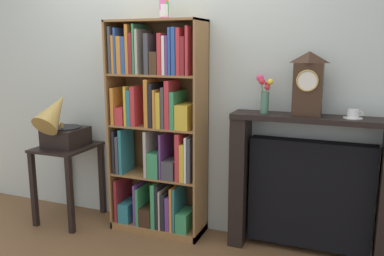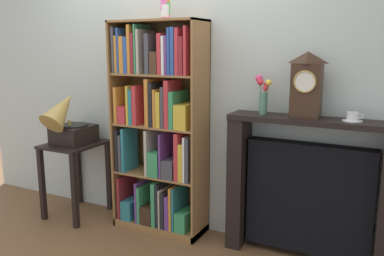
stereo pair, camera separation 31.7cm
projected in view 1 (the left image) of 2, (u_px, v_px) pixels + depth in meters
name	position (u px, v px, depth m)	size (l,w,h in m)	color
ground_plane	(152.00, 236.00, 3.44)	(7.89, 6.40, 0.02)	brown
wall_back	(188.00, 80.00, 3.42)	(4.89, 0.08, 2.60)	beige
bookshelf	(157.00, 133.00, 3.39)	(0.80, 0.32, 1.79)	olive
cup_stack	(164.00, 7.00, 3.16)	(0.07, 0.07, 0.18)	pink
side_table_left	(68.00, 165.00, 3.68)	(0.46, 0.54, 0.70)	black
gramophone	(60.00, 124.00, 3.54)	(0.32, 0.51, 0.54)	black
fireplace_mantel	(309.00, 187.00, 3.06)	(1.20, 0.26, 1.08)	black
mantel_clock	(308.00, 84.00, 2.91)	(0.20, 0.13, 0.46)	#382316
flower_vase	(264.00, 93.00, 3.04)	(0.14, 0.10, 0.29)	#4C7A60
teacup_with_saucer	(353.00, 115.00, 2.83)	(0.13, 0.13, 0.06)	white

